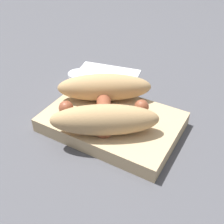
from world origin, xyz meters
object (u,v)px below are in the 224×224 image
at_px(food_tray, 112,122).
at_px(condiment_cup_far, 78,78).
at_px(bread_roll, 104,102).
at_px(condiment_cup_near, 104,77).
at_px(sausage, 104,107).

bearing_deg(food_tray, condiment_cup_far, 145.72).
distance_m(bread_roll, condiment_cup_near, 0.18).
height_order(bread_roll, condiment_cup_near, bread_roll).
bearing_deg(sausage, food_tray, -0.66).
xyz_separation_m(food_tray, sausage, (-0.02, 0.00, 0.03)).
bearing_deg(condiment_cup_far, condiment_cup_near, 36.20).
bearing_deg(condiment_cup_near, sausage, -58.71).
bearing_deg(sausage, condiment_cup_far, 142.45).
height_order(bread_roll, condiment_cup_far, bread_roll).
relative_size(bread_roll, condiment_cup_near, 5.17).
xyz_separation_m(bread_roll, sausage, (-0.00, 0.00, -0.01)).
height_order(sausage, condiment_cup_far, sausage).
bearing_deg(condiment_cup_far, bread_roll, -37.51).
height_order(food_tray, condiment_cup_far, food_tray).
bearing_deg(condiment_cup_far, food_tray, -34.28).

